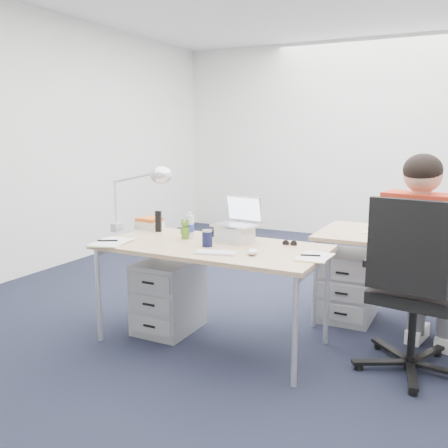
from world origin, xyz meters
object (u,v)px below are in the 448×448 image
Objects in this scene: book_stack at (150,223)px; dark_laptop at (409,225)px; seated_person at (423,262)px; drawer_pedestal_far at (349,286)px; desk_far at (425,243)px; desk_lamp at (133,198)px; can_koozie at (207,238)px; headphones at (220,233)px; drawer_pedestal_near at (169,296)px; wireless_keyboard at (216,252)px; desk_near at (212,251)px; silver_laptop at (235,220)px; sunglasses at (290,244)px; computer_mouse at (252,252)px; water_bottle at (190,225)px; cordless_phone at (158,221)px; office_chair at (411,324)px; bear_figurine at (185,229)px.

dark_laptop reaches higher than book_stack.
drawer_pedestal_far is at bearing 146.37° from seated_person.
dark_laptop is (-0.09, -0.30, 0.18)m from desk_far.
desk_far is at bearing 10.73° from desk_lamp.
desk_far is at bearing 37.89° from can_koozie.
desk_lamp is (-0.65, -0.23, 0.26)m from headphones.
drawer_pedestal_near is 2.04× the size of wireless_keyboard.
headphones reaches higher than desk_near.
sunglasses is (0.41, 0.06, -0.15)m from silver_laptop.
water_bottle reaches higher than computer_mouse.
headphones is (-1.47, -0.03, 0.06)m from seated_person.
can_koozie is 0.59× the size of book_stack.
headphones is (-0.87, -0.62, 0.47)m from drawer_pedestal_far.
sunglasses is at bearing -2.76° from book_stack.
drawer_pedestal_far is 1.37m from can_koozie.
water_bottle is 0.53× the size of dark_laptop.
silver_laptop is at bearing 82.60° from wireless_keyboard.
dark_laptop is at bearing 3.70° from cordless_phone.
wireless_keyboard is at bearing -154.84° from office_chair.
computer_mouse is at bearing -19.15° from desk_near.
drawer_pedestal_near is at bearing -143.14° from drawer_pedestal_far.
book_stack is 0.55× the size of dark_laptop.
sunglasses is (0.12, 0.37, -0.01)m from computer_mouse.
headphones is 0.60m from sunglasses.
bear_figurine is (-1.62, -0.07, 0.48)m from office_chair.
office_chair is 1.51m from headphones.
wireless_keyboard is 1.37× the size of water_bottle.
drawer_pedestal_near is 0.81m from silver_laptop.
dark_laptop is (1.24, 0.73, 0.08)m from can_koozie.
cordless_phone is (-0.70, 0.04, -0.08)m from silver_laptop.
office_chair is 0.95m from sunglasses.
water_bottle reaches higher than cordless_phone.
bear_figurine is at bearing -23.87° from book_stack.
drawer_pedestal_far is (0.77, 0.95, -0.41)m from desk_near.
seated_person is 1.35m from wireless_keyboard.
water_bottle reaches higher than wireless_keyboard.
water_bottle is at bearing -24.69° from cordless_phone.
cordless_phone reaches higher than desk_far.
desk_lamp is (-1.25, -0.15, 0.27)m from sunglasses.
sunglasses is at bearing 30.51° from can_koozie.
headphones is (0.31, 0.26, 0.47)m from drawer_pedestal_near.
seated_person is 1.12m from computer_mouse.
office_chair is at bearing 3.54° from drawer_pedestal_near.
bear_figurine is (-1.60, -0.89, 0.12)m from desk_far.
sunglasses is at bearing -5.54° from desk_lamp.
seated_person is 2.16m from desk_lamp.
book_stack is at bearing 77.41° from desk_lamp.
dark_laptop is at bearing 22.73° from sunglasses.
headphones reaches higher than wireless_keyboard.
seated_person is 1.86m from drawer_pedestal_near.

